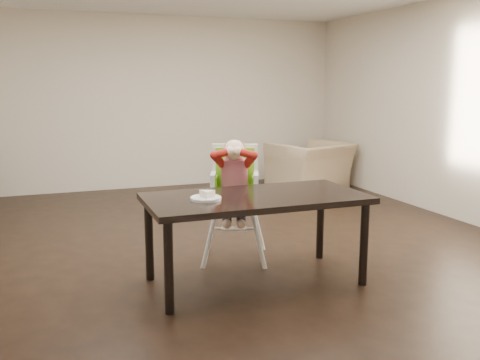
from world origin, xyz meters
name	(u,v)px	position (x,y,z in m)	size (l,w,h in m)	color
ground	(230,247)	(0.00, 0.00, 0.00)	(7.00, 7.00, 0.00)	black
room_walls	(229,62)	(0.00, 0.00, 1.86)	(6.02, 7.02, 2.71)	beige
dining_table	(255,205)	(-0.12, -0.98, 0.67)	(1.80, 0.90, 0.75)	black
high_chair	(235,175)	(-0.06, -0.32, 0.81)	(0.62, 0.62, 1.15)	white
plate	(206,197)	(-0.55, -1.00, 0.77)	(0.30, 0.30, 0.07)	white
armchair	(310,158)	(2.20, 2.45, 0.50)	(1.13, 0.74, 0.99)	tan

